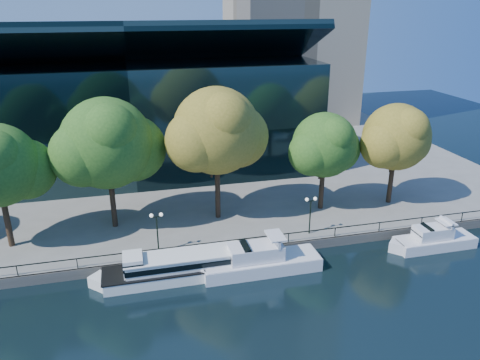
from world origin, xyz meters
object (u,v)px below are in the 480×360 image
object	(u,v)px
tree_4	(326,146)
cruiser_far	(432,239)
cruiser_near	(256,261)
tree_3	(219,133)
lamp_1	(157,223)
tree_2	(109,145)
tour_boat	(175,266)
lamp_2	(311,207)
tree_5	(398,138)

from	to	relation	value
tree_4	cruiser_far	bearing A→B (deg)	-51.46
cruiser_far	cruiser_near	bearing A→B (deg)	179.74
cruiser_near	tree_3	distance (m)	14.02
lamp_1	cruiser_near	bearing A→B (deg)	-25.41
cruiser_far	tree_2	distance (m)	33.85
tour_boat	lamp_2	size ratio (longest dim) A/B	3.65
cruiser_near	lamp_1	world-z (taller)	lamp_1
lamp_1	tree_4	bearing A→B (deg)	16.24
tour_boat	tree_2	world-z (taller)	tree_2
tree_5	tree_2	bearing A→B (deg)	177.54
tree_3	tree_2	bearing A→B (deg)	177.52
tour_boat	cruiser_near	bearing A→B (deg)	-5.29
tour_boat	lamp_1	distance (m)	4.54
tour_boat	cruiser_near	distance (m)	7.41
tree_3	tree_4	size ratio (longest dim) A/B	1.29
cruiser_near	tree_5	distance (m)	22.71
tree_4	tree_5	world-z (taller)	tree_5
cruiser_near	cruiser_far	size ratio (longest dim) A/B	1.32
tour_boat	tree_2	size ratio (longest dim) A/B	1.07
tree_4	lamp_2	world-z (taller)	tree_4
tour_boat	lamp_1	bearing A→B (deg)	109.23
tree_2	lamp_2	xyz separation A→B (m)	(19.24, -6.57, -6.00)
tree_2	tree_4	world-z (taller)	tree_2
cruiser_far	lamp_2	distance (m)	12.66
tree_3	tree_5	bearing A→B (deg)	-2.46
tree_4	lamp_2	size ratio (longest dim) A/B	2.78
tour_boat	tree_5	world-z (taller)	tree_5
cruiser_near	tree_4	size ratio (longest dim) A/B	1.08
cruiser_far	tree_2	size ratio (longest dim) A/B	0.67
cruiser_near	lamp_1	bearing A→B (deg)	154.59
cruiser_far	tree_2	world-z (taller)	tree_2
lamp_1	tree_5	bearing A→B (deg)	10.62
tree_3	lamp_1	bearing A→B (deg)	-140.01
tree_4	lamp_1	xyz separation A→B (m)	(-19.21, -5.60, -4.47)
tree_2	lamp_2	bearing A→B (deg)	-18.86
tour_boat	tree_3	xyz separation A→B (m)	(6.08, 9.47, 9.48)
tree_5	tree_4	bearing A→B (deg)	177.41
tree_2	tree_3	distance (m)	11.13
tree_5	lamp_2	size ratio (longest dim) A/B	2.94
tour_boat	tree_5	xyz separation A→B (m)	(26.60, 8.59, 7.68)
tree_5	cruiser_near	bearing A→B (deg)	-154.23
tree_5	lamp_2	world-z (taller)	tree_5
lamp_1	cruiser_far	bearing A→B (deg)	-8.75
tree_5	lamp_1	xyz separation A→B (m)	(-27.78, -5.21, -4.89)
tree_3	lamp_1	size ratio (longest dim) A/B	3.58
lamp_2	tree_4	bearing A→B (deg)	55.76
tree_3	tree_5	world-z (taller)	tree_3
tree_2	tree_5	size ratio (longest dim) A/B	1.16
tour_boat	cruiser_near	size ratio (longest dim) A/B	1.21
cruiser_far	lamp_2	size ratio (longest dim) A/B	2.29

